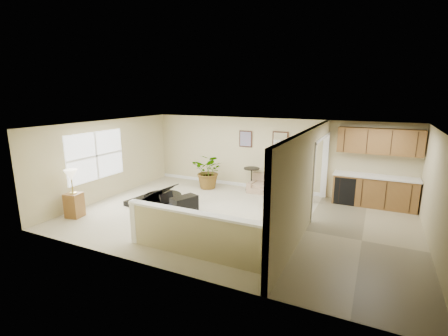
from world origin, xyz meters
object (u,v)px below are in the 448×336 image
at_px(palm_plant, 209,171).
at_px(lamp_stand, 73,197).
at_px(piano_bench, 184,205).
at_px(piano, 155,186).
at_px(loveseat, 270,184).
at_px(small_plant, 307,195).
at_px(accent_table, 251,176).

distance_m(palm_plant, lamp_stand, 4.51).
distance_m(piano_bench, palm_plant, 2.60).
bearing_deg(piano_bench, lamp_stand, -149.50).
distance_m(piano, palm_plant, 2.28).
relative_size(loveseat, lamp_stand, 1.05).
relative_size(piano, small_plant, 3.26).
height_order(piano, lamp_stand, lamp_stand).
height_order(accent_table, palm_plant, palm_plant).
distance_m(small_plant, lamp_stand, 6.78).
distance_m(piano_bench, small_plant, 3.81).
distance_m(piano_bench, loveseat, 3.34).
distance_m(piano, small_plant, 4.69).
height_order(piano, small_plant, piano).
bearing_deg(piano_bench, piano, 164.14).
relative_size(loveseat, palm_plant, 1.11).
bearing_deg(loveseat, palm_plant, -168.71).
xyz_separation_m(piano, palm_plant, (0.72, 2.16, 0.06)).
xyz_separation_m(loveseat, lamp_stand, (-4.12, -4.48, 0.26)).
distance_m(piano_bench, accent_table, 3.07).
xyz_separation_m(piano, piano_bench, (1.27, -0.36, -0.30)).
bearing_deg(accent_table, piano_bench, -107.12).
xyz_separation_m(loveseat, palm_plant, (-2.09, -0.45, 0.31)).
bearing_deg(lamp_stand, palm_plant, 63.33).
bearing_deg(piano, accent_table, 57.60).
bearing_deg(piano_bench, small_plant, 39.70).
distance_m(piano, accent_table, 3.36).
bearing_deg(small_plant, palm_plant, 178.57).
relative_size(piano_bench, accent_table, 0.93).
bearing_deg(piano_bench, palm_plant, 102.26).
bearing_deg(piano_bench, loveseat, 62.46).
height_order(piano_bench, lamp_stand, lamp_stand).
height_order(accent_table, lamp_stand, lamp_stand).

